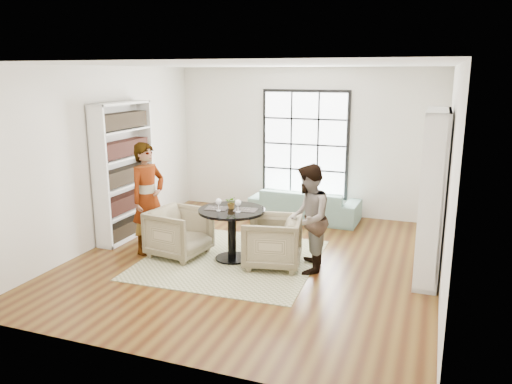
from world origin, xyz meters
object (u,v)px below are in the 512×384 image
at_px(pedestal_table, 232,223).
at_px(wine_glass_right, 238,203).
at_px(armchair_left, 179,232).
at_px(person_left, 148,198).
at_px(wine_glass_left, 219,202).
at_px(person_right, 308,219).
at_px(sofa, 305,204).
at_px(armchair_right, 272,241).
at_px(flower_centerpiece, 232,202).

relative_size(pedestal_table, wine_glass_right, 5.28).
height_order(armchair_left, person_left, person_left).
distance_m(armchair_left, wine_glass_left, 0.92).
xyz_separation_m(pedestal_table, wine_glass_left, (-0.15, -0.15, 0.37)).
distance_m(armchair_left, person_right, 2.13).
height_order(pedestal_table, armchair_left, pedestal_table).
bearing_deg(person_right, wine_glass_left, -94.22).
height_order(person_left, wine_glass_left, person_left).
bearing_deg(wine_glass_left, person_right, 5.41).
relative_size(sofa, person_left, 1.18).
xyz_separation_m(pedestal_table, sofa, (0.51, 2.56, -0.28)).
height_order(person_left, wine_glass_right, person_left).
bearing_deg(armchair_right, wine_glass_right, -89.67).
relative_size(person_left, person_right, 1.13).
relative_size(sofa, armchair_left, 2.52).
distance_m(sofa, wine_glass_left, 2.86).
distance_m(person_left, flower_centerpiece, 1.41).
distance_m(pedestal_table, armchair_right, 0.70).
distance_m(armchair_right, wine_glass_left, 1.02).
distance_m(sofa, wine_glass_right, 2.78).
bearing_deg(pedestal_table, person_right, -0.78).
relative_size(pedestal_table, person_left, 0.57).
height_order(person_right, flower_centerpiece, person_right).
xyz_separation_m(armchair_left, person_left, (-0.55, 0.00, 0.52)).
distance_m(person_left, wine_glass_right, 1.57).
xyz_separation_m(armchair_right, wine_glass_right, (-0.51, -0.10, 0.58)).
height_order(sofa, flower_centerpiece, flower_centerpiece).
relative_size(sofa, person_right, 1.34).
distance_m(sofa, armchair_left, 3.01).
distance_m(person_right, wine_glass_right, 1.08).
height_order(armchair_right, wine_glass_right, wine_glass_right).
bearing_deg(wine_glass_left, armchair_left, 177.74).
height_order(person_left, person_right, person_left).
bearing_deg(wine_glass_left, person_left, 178.72).
height_order(armchair_left, armchair_right, armchair_left).
bearing_deg(armchair_right, armchair_left, -97.14).
bearing_deg(armchair_left, person_right, -79.06).
bearing_deg(pedestal_table, wine_glass_left, -136.46).
xyz_separation_m(sofa, person_left, (-1.93, -2.68, 0.59)).
bearing_deg(sofa, wine_glass_left, 77.85).
relative_size(person_right, wine_glass_left, 8.28).
bearing_deg(sofa, wine_glass_right, 84.10).
distance_m(pedestal_table, armchair_left, 0.90).
relative_size(armchair_right, flower_centerpiece, 4.21).
distance_m(sofa, person_right, 2.72).
bearing_deg(pedestal_table, person_left, -175.21).
bearing_deg(armchair_left, wine_glass_left, -84.12).
bearing_deg(flower_centerpiece, pedestal_table, -67.73).
relative_size(pedestal_table, sofa, 0.48).
distance_m(armchair_left, flower_centerpiece, 1.02).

